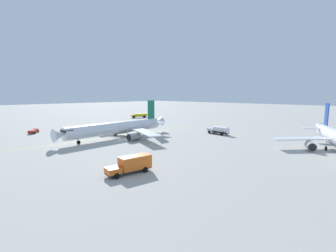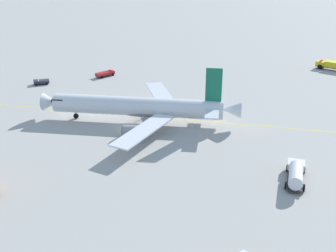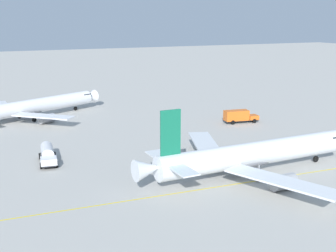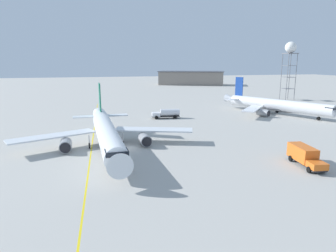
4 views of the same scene
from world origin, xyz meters
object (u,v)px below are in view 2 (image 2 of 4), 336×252
object	(u,v)px
baggage_truck_truck	(41,82)
fuel_tanker_truck	(296,173)
airliner_main	(140,108)
ops_pickup_truck	(105,74)
fire_tender_truck	(334,65)

from	to	relation	value
baggage_truck_truck	fuel_tanker_truck	bearing A→B (deg)	118.15
airliner_main	fuel_tanker_truck	size ratio (longest dim) A/B	4.76
airliner_main	ops_pickup_truck	world-z (taller)	airliner_main
fire_tender_truck	ops_pickup_truck	size ratio (longest dim) A/B	1.79
airliner_main	fire_tender_truck	xyz separation A→B (m)	(-46.41, 46.72, -1.63)
fuel_tanker_truck	fire_tender_truck	bearing A→B (deg)	-7.74
ops_pickup_truck	fire_tender_truck	bearing A→B (deg)	-38.25
fuel_tanker_truck	baggage_truck_truck	bearing A→B (deg)	63.02
airliner_main	fire_tender_truck	world-z (taller)	airliner_main
fire_tender_truck	fuel_tanker_truck	bearing A→B (deg)	102.27
airliner_main	baggage_truck_truck	xyz separation A→B (m)	(-20.71, -30.90, -2.44)
baggage_truck_truck	fire_tender_truck	distance (m)	81.77
airliner_main	fuel_tanker_truck	xyz separation A→B (m)	(20.01, 28.92, -1.60)
baggage_truck_truck	ops_pickup_truck	distance (m)	17.16
baggage_truck_truck	fuel_tanker_truck	size ratio (longest dim) A/B	0.50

